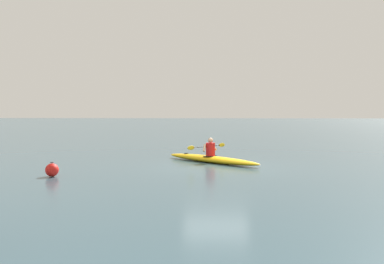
{
  "coord_description": "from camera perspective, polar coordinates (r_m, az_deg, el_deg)",
  "views": [
    {
      "loc": [
        0.16,
        16.15,
        2.27
      ],
      "look_at": [
        0.87,
        1.58,
        1.44
      ],
      "focal_mm": 39.27,
      "sensor_mm": 36.0,
      "label": 1
    }
  ],
  "objects": [
    {
      "name": "kayaker",
      "position": [
        17.6,
        2.48,
        -2.21
      ],
      "size": [
        1.58,
        1.76,
        0.76
      ],
      "color": "red",
      "rests_on": "kayak"
    },
    {
      "name": "kayak",
      "position": [
        17.6,
        2.63,
        -3.7
      ],
      "size": [
        4.14,
        3.81,
        0.28
      ],
      "color": "#EAB214",
      "rests_on": "ground"
    },
    {
      "name": "mooring_buoy_red_near",
      "position": [
        14.73,
        -18.48,
        -4.91
      ],
      "size": [
        0.44,
        0.44,
        0.48
      ],
      "color": "red",
      "rests_on": "ground"
    },
    {
      "name": "ground_plane",
      "position": [
        16.31,
        3.33,
        -4.76
      ],
      "size": [
        160.0,
        160.0,
        0.0
      ],
      "primitive_type": "plane",
      "color": "#334C56"
    }
  ]
}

